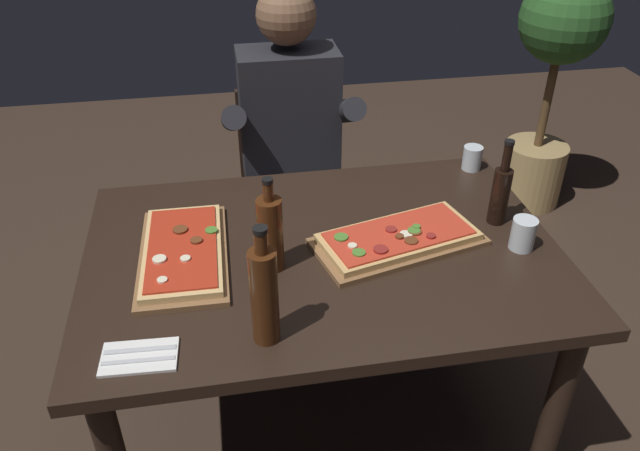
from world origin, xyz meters
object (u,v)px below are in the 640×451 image
dining_table (323,274)px  pizza_rectangular_left (183,252)px  tumbler_near_camera (523,234)px  pizza_rectangular_front (398,239)px  seated_diner (291,141)px  tumbler_far_side (472,159)px  vinegar_bottle_green (501,192)px  diner_chair (289,183)px  wine_bottle_dark (264,294)px  oil_bottle_amber (270,233)px  potted_plant_corner (553,73)px

dining_table → pizza_rectangular_left: 0.42m
pizza_rectangular_left → tumbler_near_camera: tumbler_near_camera is taller
pizza_rectangular_front → seated_diner: 0.78m
seated_diner → tumbler_far_side: bearing=-28.7°
vinegar_bottle_green → diner_chair: bearing=124.9°
wine_bottle_dark → seated_diner: (0.21, 1.08, -0.14)m
pizza_rectangular_left → seated_diner: size_ratio=0.37×
vinegar_bottle_green → pizza_rectangular_left: bearing=-178.5°
vinegar_bottle_green → tumbler_far_side: 0.36m
dining_table → diner_chair: 0.87m
dining_table → diner_chair: (0.01, 0.86, -0.16)m
oil_bottle_amber → tumbler_far_side: (0.78, 0.46, -0.08)m
tumbler_near_camera → tumbler_far_side: bearing=85.6°
oil_bottle_amber → diner_chair: size_ratio=0.33×
pizza_rectangular_left → vinegar_bottle_green: 0.98m
vinegar_bottle_green → potted_plant_corner: (0.83, 1.23, -0.11)m
wine_bottle_dark → seated_diner: seated_diner is taller
diner_chair → seated_diner: 0.28m
tumbler_near_camera → seated_diner: seated_diner is taller
seated_diner → pizza_rectangular_front: bearing=-73.6°
oil_bottle_amber → diner_chair: oil_bottle_amber is taller
dining_table → oil_bottle_amber: oil_bottle_amber is taller
oil_bottle_amber → potted_plant_corner: size_ratio=0.24×
vinegar_bottle_green → tumbler_far_side: vinegar_bottle_green is taller
tumbler_far_side → wine_bottle_dark: bearing=-137.7°
pizza_rectangular_left → tumbler_far_side: 1.09m
wine_bottle_dark → diner_chair: wine_bottle_dark is taller
wine_bottle_dark → tumbler_near_camera: (0.78, 0.25, -0.09)m
dining_table → vinegar_bottle_green: (0.57, 0.05, 0.20)m
pizza_rectangular_left → oil_bottle_amber: bearing=-19.8°
vinegar_bottle_green → potted_plant_corner: bearing=55.9°
vinegar_bottle_green → tumbler_near_camera: (0.02, -0.15, -0.06)m
tumbler_far_side → seated_diner: (-0.61, 0.34, -0.04)m
pizza_rectangular_left → diner_chair: bearing=63.5°
diner_chair → pizza_rectangular_front: bearing=-75.8°
wine_bottle_dark → vinegar_bottle_green: (0.77, 0.40, -0.03)m
vinegar_bottle_green → seated_diner: seated_diner is taller
vinegar_bottle_green → diner_chair: size_ratio=0.32×
wine_bottle_dark → diner_chair: 1.28m
dining_table → wine_bottle_dark: wine_bottle_dark is taller
pizza_rectangular_front → wine_bottle_dark: wine_bottle_dark is taller
oil_bottle_amber → seated_diner: (0.16, 0.80, -0.11)m
wine_bottle_dark → seated_diner: bearing=79.1°
oil_bottle_amber → tumbler_far_side: 0.91m
dining_table → tumbler_far_side: 0.75m
dining_table → tumbler_near_camera: 0.61m
vinegar_bottle_green → seated_diner: size_ratio=0.21×
wine_bottle_dark → vinegar_bottle_green: 0.87m
vinegar_bottle_green → dining_table: bearing=-174.7°
pizza_rectangular_front → oil_bottle_amber: 0.40m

